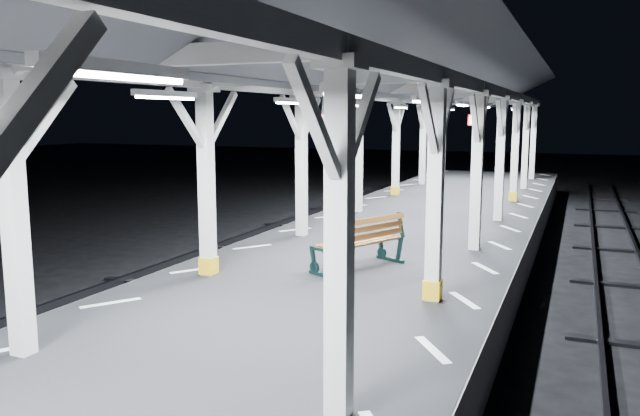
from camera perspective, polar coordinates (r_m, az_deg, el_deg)
The scene contains 6 objects.
ground at distance 9.03m, azimuth -5.96°, elevation -16.52°, with size 120.00×120.00×0.00m, color black.
platform at distance 8.83m, azimuth -6.01°, elevation -13.58°, with size 6.00×50.00×1.00m, color black.
hazard_stripes_left at distance 10.02m, azimuth -18.59°, elevation -8.24°, with size 1.00×48.00×0.01m, color silver.
hazard_stripes_right at distance 7.84m, azimuth 10.26°, elevation -12.62°, with size 1.00×48.00×0.01m, color silver.
canopy at distance 8.20m, azimuth -6.52°, elevation 13.72°, with size 5.40×49.00×4.65m.
bench_mid at distance 11.42m, azimuth 3.93°, elevation -3.03°, with size 1.39×1.96×1.00m.
Camera 1 is at (3.97, -7.16, 3.81)m, focal length 35.00 mm.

